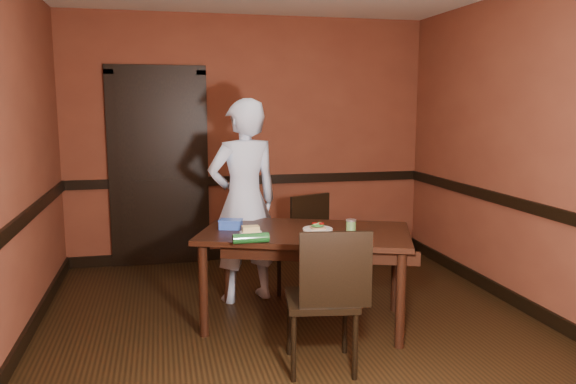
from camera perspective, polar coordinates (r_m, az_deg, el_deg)
name	(u,v)px	position (r m, az deg, el deg)	size (l,w,h in m)	color
floor	(298,334)	(4.43, 1.04, -14.26)	(4.00, 4.50, 0.01)	black
wall_back	(250,140)	(6.29, -3.89, 5.32)	(4.00, 0.02, 2.70)	brown
wall_front	(458,220)	(2.00, 16.88, -2.75)	(4.00, 0.02, 2.70)	brown
wall_left	(0,165)	(4.10, -27.21, 2.44)	(0.02, 4.50, 2.70)	brown
wall_right	(539,153)	(4.97, 24.15, 3.61)	(0.02, 4.50, 2.70)	brown
dado_back	(251,180)	(6.32, -3.82, 1.24)	(4.00, 0.03, 0.10)	black
dado_left	(8,233)	(4.16, -26.57, -3.72)	(0.03, 4.50, 0.10)	black
dado_right	(534,208)	(5.01, 23.69, -1.51)	(0.03, 4.50, 0.10)	black
baseboard_back	(251,252)	(6.48, -3.75, -6.14)	(4.00, 0.03, 0.12)	black
baseboard_left	(17,352)	(4.41, -25.79, -14.45)	(0.03, 4.50, 0.12)	black
baseboard_right	(527,306)	(5.22, 23.10, -10.62)	(0.03, 4.50, 0.12)	black
door	(159,165)	(6.20, -12.99, 2.66)	(1.05, 0.07, 2.20)	black
dining_table	(305,277)	(4.52, 1.76, -8.63)	(1.62, 0.91, 0.76)	black
chair_far	(307,249)	(5.06, 1.99, -5.78)	(0.43, 0.43, 0.92)	black
chair_near	(321,297)	(3.76, 3.37, -10.60)	(0.45, 0.45, 0.97)	black
person	(244,201)	(4.95, -4.51, -0.95)	(0.65, 0.43, 1.79)	silver
sandwich_plate	(318,228)	(4.44, 3.03, -3.70)	(0.24, 0.24, 0.06)	white
sauce_jar	(351,225)	(4.41, 6.42, -3.38)	(0.08, 0.08, 0.10)	#578342
cheese_saucer	(251,230)	(4.35, -3.81, -3.90)	(0.17, 0.17, 0.05)	white
food_tub	(231,224)	(4.50, -5.84, -3.26)	(0.21, 0.17, 0.08)	blue
wrapped_veg	(251,238)	(4.03, -3.80, -4.70)	(0.07, 0.07, 0.26)	#134B1A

